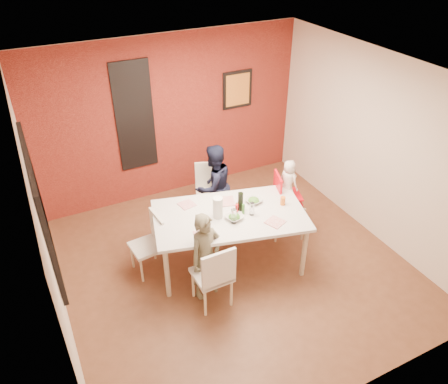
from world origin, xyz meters
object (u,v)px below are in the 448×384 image
toddler (288,181)px  paper_towel_roll (218,208)px  chair_near (215,274)px  chair_left (151,240)px  chair_far (209,187)px  child_far (214,186)px  high_chair (285,199)px  wine_bottle (240,202)px  dining_table (230,219)px  child_near (206,257)px

toddler → paper_towel_roll: 1.24m
chair_near → chair_left: chair_near is taller
chair_far → child_far: bearing=-76.6°
chair_left → paper_towel_roll: bearing=62.0°
chair_near → chair_left: (-0.47, 1.00, -0.04)m
chair_left → high_chair: (2.02, -0.12, 0.14)m
wine_bottle → paper_towel_roll: bearing=-178.8°
wine_bottle → paper_towel_roll: (-0.34, -0.01, 0.01)m
chair_near → high_chair: (1.56, 0.87, 0.10)m
high_chair → wine_bottle: bearing=121.5°
dining_table → toddler: bearing=11.6°
child_far → dining_table: bearing=62.2°
chair_near → toddler: 1.85m
high_chair → child_far: 1.09m
dining_table → chair_left: chair_left is taller
child_far → wine_bottle: bearing=72.2°
dining_table → wine_bottle: wine_bottle is taller
child_far → wine_bottle: child_far is taller
chair_left → high_chair: size_ratio=0.83×
child_near → child_far: size_ratio=0.91×
chair_far → wine_bottle: size_ratio=3.36×
high_chair → paper_towel_roll: size_ratio=3.54×
high_chair → toddler: size_ratio=1.62×
child_far → high_chair: bearing=123.5°
chair_far → toddler: toddler is taller
chair_far → toddler: (0.82, -0.97, 0.43)m
child_far → wine_bottle: 0.97m
chair_far → chair_near: bearing=-92.7°
high_chair → child_far: child_far is taller
chair_far → paper_towel_roll: 1.32m
chair_left → child_near: 0.89m
dining_table → wine_bottle: size_ratio=8.22×
wine_bottle → dining_table: bearing=-172.4°
paper_towel_roll → child_near: bearing=-131.4°
dining_table → wine_bottle: bearing=7.6°
dining_table → paper_towel_roll: paper_towel_roll is taller
chair_left → dining_table: bearing=64.6°
paper_towel_roll → dining_table: bearing=-5.4°
dining_table → high_chair: bearing=12.7°
dining_table → child_near: child_near is taller
chair_left → child_near: (0.46, -0.75, 0.13)m
high_chair → paper_towel_roll: bearing=118.1°
toddler → paper_towel_roll: size_ratio=2.18×
dining_table → chair_far: chair_far is taller
chair_near → chair_left: bearing=-65.8°
chair_far → paper_towel_roll: bearing=-89.0°
chair_far → wine_bottle: 1.25m
chair_left → child_far: size_ratio=0.65×
high_chair → child_far: size_ratio=0.78×
toddler → paper_towel_roll: (-1.22, -0.20, 0.04)m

